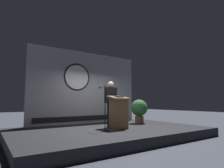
# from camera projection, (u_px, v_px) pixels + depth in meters

# --- Properties ---
(ground_plane) EXTENTS (40.00, 40.00, 0.00)m
(ground_plane) POSITION_uv_depth(u_px,v_px,m) (111.00, 137.00, 6.40)
(ground_plane) COLOR #383D47
(stage_platform) EXTENTS (6.40, 4.00, 0.30)m
(stage_platform) POSITION_uv_depth(u_px,v_px,m) (111.00, 133.00, 6.42)
(stage_platform) COLOR black
(stage_platform) RESTS_ON ground
(banner_display) EXTENTS (4.91, 0.12, 3.05)m
(banner_display) POSITION_uv_depth(u_px,v_px,m) (87.00, 88.00, 8.10)
(banner_display) COLOR #9E9EA3
(banner_display) RESTS_ON stage_platform
(podium) EXTENTS (0.64, 0.50, 1.12)m
(podium) POSITION_uv_depth(u_px,v_px,m) (119.00, 112.00, 6.29)
(podium) COLOR olive
(podium) RESTS_ON stage_platform
(speaker_person) EXTENTS (0.40, 0.26, 1.64)m
(speaker_person) POSITION_uv_depth(u_px,v_px,m) (111.00, 104.00, 6.71)
(speaker_person) COLOR black
(speaker_person) RESTS_ON stage_platform
(microphone_stand) EXTENTS (0.24, 0.50, 1.42)m
(microphone_stand) POSITION_uv_depth(u_px,v_px,m) (104.00, 115.00, 5.85)
(microphone_stand) COLOR black
(microphone_stand) RESTS_ON stage_platform
(potted_plant) EXTENTS (0.70, 0.70, 1.00)m
(potted_plant) POSITION_uv_depth(u_px,v_px,m) (139.00, 109.00, 7.98)
(potted_plant) COLOR brown
(potted_plant) RESTS_ON stage_platform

